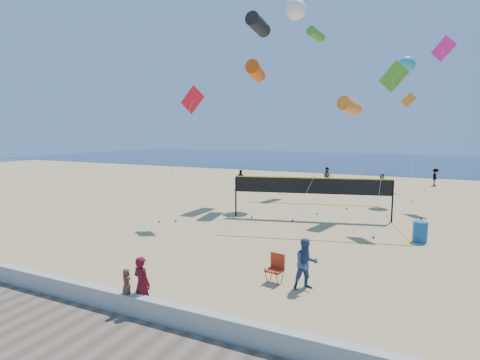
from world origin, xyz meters
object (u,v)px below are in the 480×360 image
at_px(camp_chair, 276,266).
at_px(trash_barrel, 420,232).
at_px(volleyball_net, 311,190).
at_px(woman, 142,284).

bearing_deg(camp_chair, trash_barrel, 67.90).
xyz_separation_m(trash_barrel, volleyball_net, (-6.07, 2.52, 1.28)).
bearing_deg(camp_chair, woman, -118.06).
relative_size(camp_chair, volleyball_net, 0.10).
xyz_separation_m(camp_chair, volleyball_net, (-1.36, 10.19, 1.20)).
xyz_separation_m(woman, camp_chair, (2.88, 3.76, -0.26)).
bearing_deg(trash_barrel, woman, -123.60).
height_order(woman, volleyball_net, volleyball_net).
height_order(woman, camp_chair, woman).
bearing_deg(volleyball_net, woman, -110.34).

